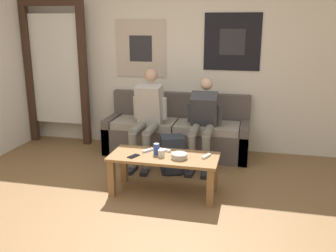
% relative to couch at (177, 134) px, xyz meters
% --- Properties ---
extents(ground_plane, '(18.00, 18.00, 0.00)m').
position_rel_couch_xyz_m(ground_plane, '(-0.08, -2.10, -0.29)').
color(ground_plane, brown).
extents(wall_back, '(10.00, 0.07, 2.55)m').
position_rel_couch_xyz_m(wall_back, '(-0.08, 0.33, 0.99)').
color(wall_back, silver).
rests_on(wall_back, ground_plane).
extents(door_frame, '(1.00, 0.10, 2.15)m').
position_rel_couch_xyz_m(door_frame, '(-1.89, 0.11, 0.91)').
color(door_frame, '#382319').
rests_on(door_frame, ground_plane).
extents(couch, '(2.02, 0.67, 0.84)m').
position_rel_couch_xyz_m(couch, '(0.00, 0.00, 0.00)').
color(couch, '#564C47').
rests_on(couch, ground_plane).
extents(coffee_table, '(1.17, 0.51, 0.44)m').
position_rel_couch_xyz_m(coffee_table, '(0.13, -1.32, 0.07)').
color(coffee_table, olive).
rests_on(coffee_table, ground_plane).
extents(person_seated_adult, '(0.47, 0.87, 1.23)m').
position_rel_couch_xyz_m(person_seated_adult, '(-0.32, -0.38, 0.37)').
color(person_seated_adult, gray).
rests_on(person_seated_adult, ground_plane).
extents(person_seated_teen, '(0.47, 0.89, 1.11)m').
position_rel_couch_xyz_m(person_seated_teen, '(0.42, -0.33, 0.32)').
color(person_seated_teen, gray).
rests_on(person_seated_teen, ground_plane).
extents(backpack, '(0.34, 0.34, 0.47)m').
position_rel_couch_xyz_m(backpack, '(0.10, -0.73, -0.06)').
color(backpack, '#282D38').
rests_on(backpack, ground_plane).
extents(ceramic_bowl, '(0.18, 0.18, 0.06)m').
position_rel_couch_xyz_m(ceramic_bowl, '(0.31, -1.37, 0.18)').
color(ceramic_bowl, '#B7B2A8').
rests_on(ceramic_bowl, coffee_table).
extents(pillar_candle, '(0.07, 0.07, 0.09)m').
position_rel_couch_xyz_m(pillar_candle, '(0.11, -1.36, 0.19)').
color(pillar_candle, silver).
rests_on(pillar_candle, coffee_table).
extents(drink_can_blue, '(0.07, 0.07, 0.12)m').
position_rel_couch_xyz_m(drink_can_blue, '(0.05, -1.31, 0.21)').
color(drink_can_blue, '#28479E').
rests_on(drink_can_blue, coffee_table).
extents(game_controller_near_left, '(0.11, 0.14, 0.03)m').
position_rel_couch_xyz_m(game_controller_near_left, '(-0.07, -1.23, 0.16)').
color(game_controller_near_left, white).
rests_on(game_controller_near_left, coffee_table).
extents(game_controller_near_right, '(0.09, 0.15, 0.03)m').
position_rel_couch_xyz_m(game_controller_near_right, '(0.59, -1.27, 0.16)').
color(game_controller_near_right, white).
rests_on(game_controller_near_right, coffee_table).
extents(game_controller_far_center, '(0.15, 0.08, 0.03)m').
position_rel_couch_xyz_m(game_controller_far_center, '(0.11, -1.18, 0.16)').
color(game_controller_far_center, white).
rests_on(game_controller_far_center, coffee_table).
extents(cell_phone, '(0.12, 0.15, 0.01)m').
position_rel_couch_xyz_m(cell_phone, '(-0.18, -1.43, 0.16)').
color(cell_phone, black).
rests_on(cell_phone, coffee_table).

